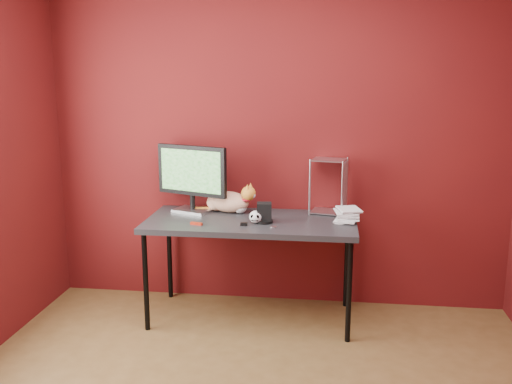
# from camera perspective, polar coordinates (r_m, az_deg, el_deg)

# --- Properties ---
(room) EXTENTS (3.52, 3.52, 2.61)m
(room) POSITION_cam_1_polar(r_m,az_deg,el_deg) (2.60, -1.39, 4.20)
(room) COLOR #523A1C
(room) RESTS_ON ground
(desk) EXTENTS (1.50, 0.70, 0.75)m
(desk) POSITION_cam_1_polar(r_m,az_deg,el_deg) (4.10, -0.50, -3.46)
(desk) COLOR black
(desk) RESTS_ON ground
(monitor) EXTENTS (0.56, 0.27, 0.50)m
(monitor) POSITION_cam_1_polar(r_m,az_deg,el_deg) (4.28, -6.43, 1.68)
(monitor) COLOR #ADAEB2
(monitor) RESTS_ON desk
(cat) EXTENTS (0.50, 0.27, 0.24)m
(cat) POSITION_cam_1_polar(r_m,az_deg,el_deg) (4.29, -2.75, -0.95)
(cat) COLOR #C26229
(cat) RESTS_ON desk
(skull_mug) EXTENTS (0.09, 0.09, 0.09)m
(skull_mug) POSITION_cam_1_polar(r_m,az_deg,el_deg) (3.98, -0.02, -2.50)
(skull_mug) COLOR silver
(skull_mug) RESTS_ON desk
(speaker) EXTENTS (0.12, 0.12, 0.14)m
(speaker) POSITION_cam_1_polar(r_m,az_deg,el_deg) (4.00, 0.82, -2.16)
(speaker) COLOR black
(speaker) RESTS_ON desk
(book_stack) EXTENTS (0.20, 0.23, 1.01)m
(book_stack) POSITION_cam_1_polar(r_m,az_deg,el_deg) (4.02, 8.29, 4.14)
(book_stack) COLOR beige
(book_stack) RESTS_ON desk
(wire_rack) EXTENTS (0.27, 0.24, 0.41)m
(wire_rack) POSITION_cam_1_polar(r_m,az_deg,el_deg) (4.27, 7.26, 0.62)
(wire_rack) COLOR #ADAEB2
(wire_rack) RESTS_ON desk
(pocket_knife) EXTENTS (0.09, 0.05, 0.02)m
(pocket_knife) POSITION_cam_1_polar(r_m,az_deg,el_deg) (3.97, -5.99, -3.16)
(pocket_knife) COLOR #991D0B
(pocket_knife) RESTS_ON desk
(black_gadget) EXTENTS (0.05, 0.03, 0.02)m
(black_gadget) POSITION_cam_1_polar(r_m,az_deg,el_deg) (3.93, -1.22, -3.23)
(black_gadget) COLOR black
(black_gadget) RESTS_ON desk
(washer) EXTENTS (0.05, 0.05, 0.00)m
(washer) POSITION_cam_1_polar(r_m,az_deg,el_deg) (3.90, 1.72, -3.49)
(washer) COLOR #ADAEB2
(washer) RESTS_ON desk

